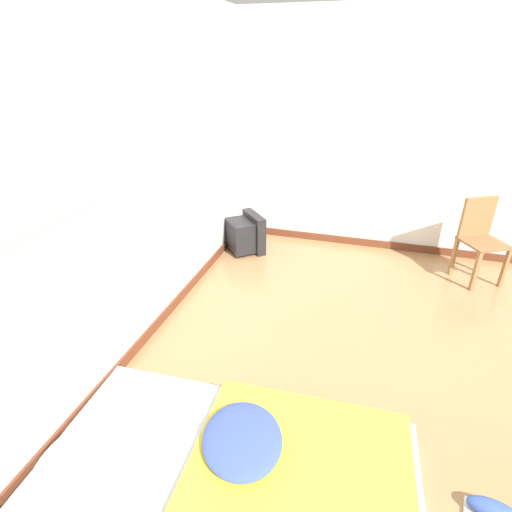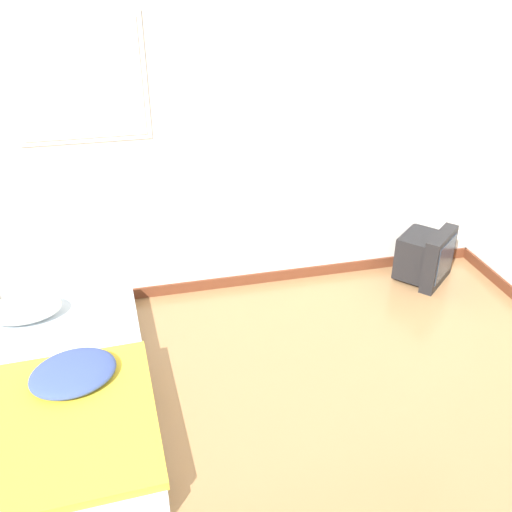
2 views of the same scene
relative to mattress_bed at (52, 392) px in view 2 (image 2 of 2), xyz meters
name	(u,v)px [view 2 (image 2 of 2)]	position (x,y,z in m)	size (l,w,h in m)	color
wall_back	(134,137)	(0.66, 1.14, 1.17)	(7.97, 0.08, 2.60)	silver
mattress_bed	(52,392)	(0.00, 0.00, 0.00)	(1.21, 2.01, 0.31)	silver
crt_tv	(426,256)	(2.90, 0.85, 0.10)	(0.55, 0.55, 0.45)	black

